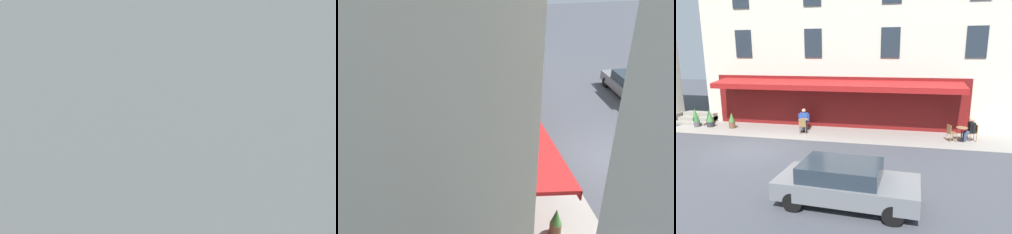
% 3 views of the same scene
% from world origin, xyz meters
% --- Properties ---
extents(ground_plane, '(70.00, 70.00, 0.00)m').
position_xyz_m(ground_plane, '(0.00, 0.00, 0.00)').
color(ground_plane, '#42444C').
extents(sidewalk_cafe_terrace, '(20.50, 3.20, 0.01)m').
position_xyz_m(sidewalk_cafe_terrace, '(-3.25, -3.40, 0.00)').
color(sidewalk_cafe_terrace, gray).
rests_on(sidewalk_cafe_terrace, ground_plane).
extents(cafe_building_facade, '(20.00, 10.70, 15.00)m').
position_xyz_m(cafe_building_facade, '(-4.00, -9.49, 7.49)').
color(cafe_building_facade, beige).
rests_on(cafe_building_facade, ground_plane).
extents(back_alley_steps, '(2.40, 1.75, 0.60)m').
position_xyz_m(back_alley_steps, '(6.60, -4.59, 0.24)').
color(back_alley_steps, gray).
rests_on(back_alley_steps, ground_plane).
extents(cafe_table_near_entrance, '(0.60, 0.60, 0.75)m').
position_xyz_m(cafe_table_near_entrance, '(-1.40, -3.55, 0.49)').
color(cafe_table_near_entrance, black).
rests_on(cafe_table_near_entrance, ground_plane).
extents(cafe_chair_wicker_corner_left, '(0.49, 0.49, 0.91)m').
position_xyz_m(cafe_chair_wicker_corner_left, '(-1.56, -2.93, 0.55)').
color(cafe_chair_wicker_corner_left, olive).
rests_on(cafe_chair_wicker_corner_left, ground_plane).
extents(cafe_chair_wicker_under_awning, '(0.49, 0.49, 0.91)m').
position_xyz_m(cafe_chair_wicker_under_awning, '(-1.23, -4.15, 0.55)').
color(cafe_chair_wicker_under_awning, olive).
rests_on(cafe_chair_wicker_under_awning, ground_plane).
extents(cafe_table_mid_terrace, '(0.60, 0.60, 0.75)m').
position_xyz_m(cafe_table_mid_terrace, '(-10.31, -3.36, 0.49)').
color(cafe_table_mid_terrace, black).
rests_on(cafe_table_mid_terrace, ground_plane).
extents(cafe_chair_wicker_kerbside, '(0.51, 0.51, 0.91)m').
position_xyz_m(cafe_chair_wicker_kerbside, '(-9.71, -3.14, 0.55)').
color(cafe_chair_wicker_kerbside, olive).
rests_on(cafe_chair_wicker_kerbside, ground_plane).
extents(cafe_chair_wicker_near_door, '(0.45, 0.45, 0.91)m').
position_xyz_m(cafe_chair_wicker_near_door, '(-10.93, -3.44, 0.55)').
color(cafe_chair_wicker_near_door, olive).
rests_on(cafe_chair_wicker_near_door, ground_plane).
extents(seated_patron_in_blue, '(0.64, 0.61, 1.30)m').
position_xyz_m(seated_patron_in_blue, '(-1.29, -3.95, 0.70)').
color(seated_patron_in_blue, navy).
rests_on(seated_patron_in_blue, ground_plane).
extents(seated_companion_in_black, '(0.56, 0.64, 1.28)m').
position_xyz_m(seated_companion_in_black, '(-10.72, -3.41, 0.69)').
color(seated_companion_in_black, navy).
rests_on(seated_companion_in_black, ground_plane).
extents(potted_plant_entrance_right, '(0.37, 0.37, 0.99)m').
position_xyz_m(potted_plant_entrance_right, '(3.26, -3.37, 0.48)').
color(potted_plant_entrance_right, brown).
rests_on(potted_plant_entrance_right, ground_plane).
extents(potted_plant_entrance_left, '(0.42, 0.42, 1.02)m').
position_xyz_m(potted_plant_entrance_left, '(5.33, -4.02, 0.50)').
color(potted_plant_entrance_left, '#4C4C51').
rests_on(potted_plant_entrance_left, ground_plane).
extents(potted_plant_under_sign, '(0.46, 0.46, 0.93)m').
position_xyz_m(potted_plant_under_sign, '(4.84, -3.45, 0.46)').
color(potted_plant_under_sign, '#2D2D33').
rests_on(potted_plant_under_sign, ground_plane).
extents(potted_plant_by_steps, '(0.35, 0.35, 1.03)m').
position_xyz_m(potted_plant_by_steps, '(6.49, -4.13, 0.50)').
color(potted_plant_by_steps, '#2D2D33').
rests_on(potted_plant_by_steps, ground_plane).
extents(potted_plant_mid_terrace, '(0.37, 0.37, 0.91)m').
position_xyz_m(potted_plant_mid_terrace, '(5.68, -3.26, 0.44)').
color(potted_plant_mid_terrace, '#4C4C51').
rests_on(potted_plant_mid_terrace, ground_plane).
extents(parked_car_grey, '(4.38, 2.00, 1.33)m').
position_xyz_m(parked_car_grey, '(-5.53, 4.28, 0.71)').
color(parked_car_grey, slate).
rests_on(parked_car_grey, ground_plane).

